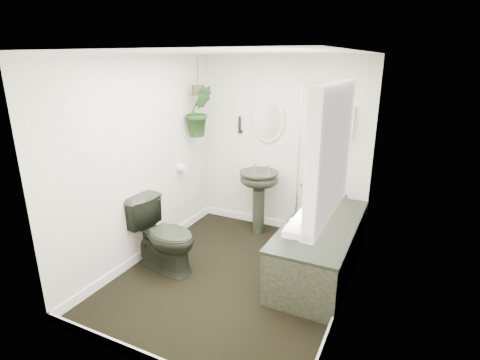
% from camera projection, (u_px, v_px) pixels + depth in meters
% --- Properties ---
extents(floor, '(2.30, 2.80, 0.02)m').
position_uv_depth(floor, '(234.00, 276.00, 4.06)').
color(floor, black).
rests_on(floor, ground).
extents(ceiling, '(2.30, 2.80, 0.02)m').
position_uv_depth(ceiling, '(233.00, 51.00, 3.35)').
color(ceiling, white).
rests_on(ceiling, ground).
extents(wall_back, '(2.30, 0.02, 2.30)m').
position_uv_depth(wall_back, '(282.00, 146.00, 4.91)').
color(wall_back, silver).
rests_on(wall_back, ground).
extents(wall_front, '(2.30, 0.02, 2.30)m').
position_uv_depth(wall_front, '(139.00, 230.00, 2.50)').
color(wall_front, silver).
rests_on(wall_front, ground).
extents(wall_left, '(0.02, 2.80, 2.30)m').
position_uv_depth(wall_left, '(141.00, 161.00, 4.19)').
color(wall_left, silver).
rests_on(wall_left, ground).
extents(wall_right, '(0.02, 2.80, 2.30)m').
position_uv_depth(wall_right, '(353.00, 192.00, 3.23)').
color(wall_right, silver).
rests_on(wall_right, ground).
extents(skirting, '(2.30, 2.80, 0.10)m').
position_uv_depth(skirting, '(234.00, 272.00, 4.05)').
color(skirting, white).
rests_on(skirting, floor).
extents(bathtub, '(0.72, 1.72, 0.58)m').
position_uv_depth(bathtub, '(320.00, 247.00, 4.07)').
color(bathtub, black).
rests_on(bathtub, floor).
extents(bath_screen, '(0.04, 0.72, 1.40)m').
position_uv_depth(bath_screen, '(308.00, 146.00, 4.32)').
color(bath_screen, silver).
rests_on(bath_screen, bathtub).
extents(shower_box, '(0.20, 0.10, 0.35)m').
position_uv_depth(shower_box, '(345.00, 121.00, 4.40)').
color(shower_box, white).
rests_on(shower_box, wall_back).
extents(oval_mirror, '(0.46, 0.03, 0.62)m').
position_uv_depth(oval_mirror, '(268.00, 119.00, 4.85)').
color(oval_mirror, beige).
rests_on(oval_mirror, wall_back).
extents(wall_sconce, '(0.04, 0.04, 0.22)m').
position_uv_depth(wall_sconce, '(240.00, 125.00, 5.04)').
color(wall_sconce, black).
rests_on(wall_sconce, wall_back).
extents(toilet_roll_holder, '(0.11, 0.11, 0.11)m').
position_uv_depth(toilet_roll_holder, '(182.00, 168.00, 4.84)').
color(toilet_roll_holder, white).
rests_on(toilet_roll_holder, wall_left).
extents(window_recess, '(0.08, 1.00, 0.90)m').
position_uv_depth(window_recess, '(331.00, 152.00, 2.50)').
color(window_recess, white).
rests_on(window_recess, wall_right).
extents(window_sill, '(0.18, 1.00, 0.04)m').
position_uv_depth(window_sill, '(317.00, 208.00, 2.66)').
color(window_sill, white).
rests_on(window_sill, wall_right).
extents(window_blinds, '(0.01, 0.86, 0.76)m').
position_uv_depth(window_blinds, '(325.00, 151.00, 2.52)').
color(window_blinds, white).
rests_on(window_blinds, wall_right).
extents(toilet, '(0.85, 0.56, 0.81)m').
position_uv_depth(toilet, '(164.00, 235.00, 4.10)').
color(toilet, black).
rests_on(toilet, floor).
extents(pedestal_sink, '(0.55, 0.48, 0.86)m').
position_uv_depth(pedestal_sink, '(259.00, 202.00, 4.96)').
color(pedestal_sink, black).
rests_on(pedestal_sink, floor).
extents(sill_plant, '(0.27, 0.25, 0.24)m').
position_uv_depth(sill_plant, '(313.00, 190.00, 2.61)').
color(sill_plant, black).
rests_on(sill_plant, window_sill).
extents(hanging_plant, '(0.45, 0.45, 0.64)m').
position_uv_depth(hanging_plant, '(199.00, 111.00, 4.78)').
color(hanging_plant, black).
rests_on(hanging_plant, ceiling).
extents(soap_bottle, '(0.10, 0.11, 0.20)m').
position_uv_depth(soap_bottle, '(291.00, 228.00, 3.62)').
color(soap_bottle, black).
rests_on(soap_bottle, bathtub).
extents(hanging_pot, '(0.16, 0.16, 0.12)m').
position_uv_depth(hanging_pot, '(198.00, 90.00, 4.70)').
color(hanging_pot, '#3C301F').
rests_on(hanging_pot, ceiling).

